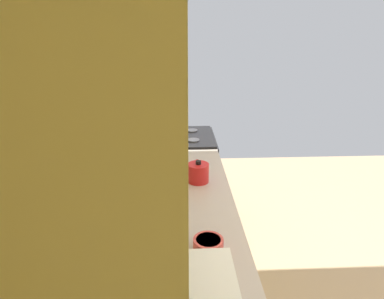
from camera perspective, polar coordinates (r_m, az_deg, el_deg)
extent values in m
cube|color=#DAC57D|center=(1.82, -14.00, 1.58)|extent=(3.98, 0.12, 2.78)
cube|color=#BAABA2|center=(1.66, -1.49, -19.39)|extent=(3.03, 0.67, 0.02)
cube|color=#332819|center=(2.47, 6.10, -17.46)|extent=(0.01, 0.01, 0.81)
cube|color=#332819|center=(2.82, 4.80, -12.07)|extent=(0.01, 0.01, 0.81)
cube|color=tan|center=(1.28, -9.52, 16.62)|extent=(1.81, 0.31, 0.71)
cube|color=black|center=(3.46, -1.89, -5.17)|extent=(0.66, 0.67, 0.91)
cube|color=black|center=(3.50, 3.71, -5.71)|extent=(0.52, 0.01, 0.50)
cube|color=black|center=(3.29, -1.98, 2.10)|extent=(0.63, 0.63, 0.02)
cube|color=black|center=(3.27, -7.50, 3.33)|extent=(0.63, 0.04, 0.18)
cylinder|color=#38383D|center=(3.15, 0.24, 1.55)|extent=(0.11, 0.11, 0.01)
cylinder|color=#38383D|center=(3.42, -0.01, 3.15)|extent=(0.11, 0.11, 0.01)
cylinder|color=#38383D|center=(3.15, -4.13, 1.47)|extent=(0.11, 0.11, 0.01)
cylinder|color=#38383D|center=(3.42, -4.03, 3.09)|extent=(0.11, 0.11, 0.01)
cube|color=#2D2D33|center=(1.35, 6.56, -22.19)|extent=(0.09, 0.01, 0.20)
cylinder|color=#D84C47|center=(1.75, 2.70, -15.43)|extent=(0.15, 0.15, 0.06)
cylinder|color=#E75341|center=(1.74, 2.71, -15.01)|extent=(0.12, 0.12, 0.03)
cylinder|color=red|center=(2.39, 1.04, -3.87)|extent=(0.15, 0.15, 0.13)
cylinder|color=black|center=(2.36, 1.05, -2.16)|extent=(0.04, 0.04, 0.02)
cylinder|color=red|center=(2.46, 0.92, -2.52)|extent=(0.09, 0.02, 0.05)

